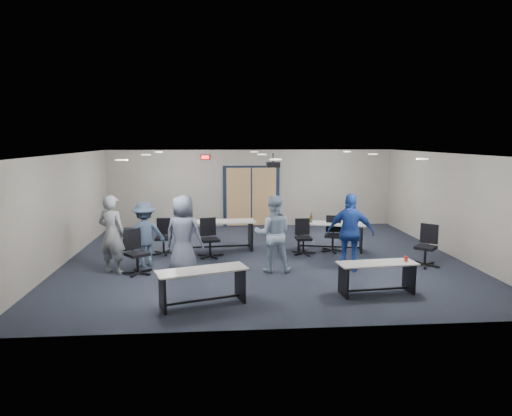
{
  "coord_description": "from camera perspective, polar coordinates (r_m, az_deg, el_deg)",
  "views": [
    {
      "loc": [
        -1.12,
        -11.51,
        3.07
      ],
      "look_at": [
        -0.22,
        -0.3,
        1.37
      ],
      "focal_mm": 32.0,
      "sensor_mm": 36.0,
      "label": 1
    }
  ],
  "objects": [
    {
      "name": "table_front_left",
      "position": [
        8.63,
        -6.72,
        -9.02
      ],
      "size": [
        1.77,
        1.04,
        0.68
      ],
      "rotation": [
        0.0,
        0.0,
        0.31
      ],
      "color": "beige",
      "rests_on": "floor"
    },
    {
      "name": "ceiling",
      "position": [
        11.57,
        0.96,
        6.78
      ],
      "size": [
        10.0,
        9.0,
        0.04
      ],
      "primitive_type": "cube",
      "color": "silver",
      "rests_on": "back_wall"
    },
    {
      "name": "ceiling_can_lights",
      "position": [
        11.82,
        0.84,
        6.67
      ],
      "size": [
        6.24,
        5.74,
        0.02
      ],
      "primitive_type": null,
      "color": "white",
      "rests_on": "ceiling"
    },
    {
      "name": "double_door",
      "position": [
        16.14,
        -0.59,
        1.42
      ],
      "size": [
        2.0,
        0.07,
        2.2
      ],
      "color": "black",
      "rests_on": "back_wall"
    },
    {
      "name": "chair_back_c",
      "position": [
        12.31,
        5.96,
        -3.62
      ],
      "size": [
        0.6,
        0.6,
        0.94
      ],
      "primitive_type": null,
      "rotation": [
        0.0,
        0.0,
        0.01
      ],
      "color": "black",
      "rests_on": "floor"
    },
    {
      "name": "person_back",
      "position": [
        11.4,
        -13.76,
        -3.19
      ],
      "size": [
        1.17,
        0.94,
        1.58
      ],
      "primitive_type": "imported",
      "rotation": [
        0.0,
        0.0,
        3.55
      ],
      "color": "#394C67",
      "rests_on": "floor"
    },
    {
      "name": "table_back_left",
      "position": [
        12.69,
        -4.74,
        -2.81
      ],
      "size": [
        2.09,
        0.84,
        0.83
      ],
      "rotation": [
        0.0,
        0.0,
        0.08
      ],
      "color": "beige",
      "rests_on": "floor"
    },
    {
      "name": "chair_back_a",
      "position": [
        12.5,
        -11.5,
        -3.54
      ],
      "size": [
        0.61,
        0.61,
        0.95
      ],
      "primitive_type": null,
      "rotation": [
        0.0,
        0.0,
        -0.02
      ],
      "color": "black",
      "rests_on": "floor"
    },
    {
      "name": "back_wall",
      "position": [
        16.14,
        -0.6,
        2.49
      ],
      "size": [
        10.0,
        0.04,
        2.7
      ],
      "primitive_type": "cube",
      "color": "gray",
      "rests_on": "floor"
    },
    {
      "name": "table_front_right",
      "position": [
        9.49,
        14.91,
        -7.78
      ],
      "size": [
        1.61,
        0.67,
        0.74
      ],
      "rotation": [
        0.0,
        0.0,
        0.1
      ],
      "color": "beige",
      "rests_on": "floor"
    },
    {
      "name": "table_back_right",
      "position": [
        12.83,
        9.2,
        -2.9
      ],
      "size": [
        2.01,
        1.09,
        1.06
      ],
      "rotation": [
        0.0,
        0.0,
        -0.25
      ],
      "color": "beige",
      "rests_on": "floor"
    },
    {
      "name": "person_navy",
      "position": [
        10.86,
        11.74,
        -3.02
      ],
      "size": [
        1.16,
        0.78,
        1.83
      ],
      "primitive_type": "imported",
      "rotation": [
        0.0,
        0.0,
        2.8
      ],
      "color": "#1C3C9B",
      "rests_on": "floor"
    },
    {
      "name": "chair_back_b",
      "position": [
        11.99,
        -5.78,
        -3.77
      ],
      "size": [
        0.78,
        0.78,
        1.01
      ],
      "primitive_type": null,
      "rotation": [
        0.0,
        0.0,
        0.25
      ],
      "color": "black",
      "rests_on": "floor"
    },
    {
      "name": "floor",
      "position": [
        11.96,
        0.93,
        -6.26
      ],
      "size": [
        10.0,
        10.0,
        0.0
      ],
      "primitive_type": "plane",
      "color": "#1C212D",
      "rests_on": "ground"
    },
    {
      "name": "exit_sign",
      "position": [
        15.97,
        -6.36,
        6.33
      ],
      "size": [
        0.32,
        0.07,
        0.18
      ],
      "color": "black",
      "rests_on": "back_wall"
    },
    {
      "name": "chair_back_d",
      "position": [
        12.7,
        9.59,
        -3.25
      ],
      "size": [
        0.77,
        0.77,
        0.97
      ],
      "primitive_type": null,
      "rotation": [
        0.0,
        0.0,
        -0.3
      ],
      "color": "black",
      "rests_on": "floor"
    },
    {
      "name": "front_wall",
      "position": [
        7.3,
        4.36,
        -5.04
      ],
      "size": [
        10.0,
        0.04,
        2.7
      ],
      "primitive_type": "cube",
      "color": "gray",
      "rests_on": "floor"
    },
    {
      "name": "ceiling_projector",
      "position": [
        12.11,
        2.15,
        5.45
      ],
      "size": [
        0.35,
        0.32,
        0.37
      ],
      "color": "black",
      "rests_on": "ceiling"
    },
    {
      "name": "right_wall",
      "position": [
        13.15,
        23.19,
        0.39
      ],
      "size": [
        0.04,
        9.0,
        2.7
      ],
      "primitive_type": "cube",
      "color": "gray",
      "rests_on": "floor"
    },
    {
      "name": "person_plaid",
      "position": [
        10.51,
        -9.04,
        -3.33
      ],
      "size": [
        1.04,
        0.85,
        1.83
      ],
      "primitive_type": "imported",
      "rotation": [
        0.0,
        0.0,
        2.8
      ],
      "color": "#51586F",
      "rests_on": "floor"
    },
    {
      "name": "chair_loose_left",
      "position": [
        10.8,
        -14.64,
        -5.38
      ],
      "size": [
        0.9,
        0.9,
        1.02
      ],
      "primitive_type": null,
      "rotation": [
        0.0,
        0.0,
        0.68
      ],
      "color": "black",
      "rests_on": "floor"
    },
    {
      "name": "left_wall",
      "position": [
        12.27,
        -22.99,
        -0.14
      ],
      "size": [
        0.04,
        9.0,
        2.7
      ],
      "primitive_type": "cube",
      "color": "gray",
      "rests_on": "floor"
    },
    {
      "name": "person_gray",
      "position": [
        10.94,
        -17.56,
        -3.16
      ],
      "size": [
        0.78,
        0.65,
        1.83
      ],
      "primitive_type": "imported",
      "rotation": [
        0.0,
        0.0,
        2.76
      ],
      "color": "gray",
      "rests_on": "floor"
    },
    {
      "name": "chair_loose_right",
      "position": [
        11.83,
        20.46,
        -4.45
      ],
      "size": [
        0.9,
        0.9,
        1.02
      ],
      "primitive_type": null,
      "rotation": [
        0.0,
        0.0,
        -0.74
      ],
      "color": "black",
      "rests_on": "floor"
    },
    {
      "name": "person_lightblue",
      "position": [
        10.59,
        2.16,
        -3.23
      ],
      "size": [
        0.92,
        0.75,
        1.8
      ],
      "primitive_type": "imported",
      "rotation": [
        0.0,
        0.0,
        3.06
      ],
      "color": "#9DB5D0",
      "rests_on": "floor"
    }
  ]
}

